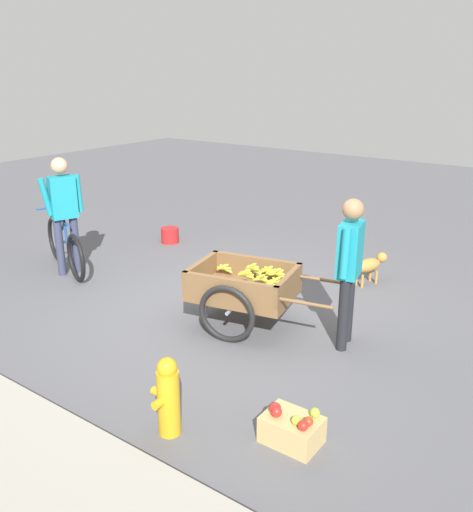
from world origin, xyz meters
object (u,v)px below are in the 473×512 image
bicycle (65,247)px  fruit_cart (245,289)px  dog (369,265)px  vendor_person (349,261)px  cyclist_person (63,206)px  fire_hydrant (168,396)px  plastic_bucket (170,235)px  apple_crate (292,428)px

bicycle → fruit_cart: bearing=-179.3°
fruit_cart → dog: (-0.64, -1.98, -0.17)m
vendor_person → cyclist_person: (4.04, 0.32, 0.05)m
fire_hydrant → dog: bearing=-90.5°
dog → plastic_bucket: (3.40, 0.19, -0.15)m
cyclist_person → fire_hydrant: size_ratio=2.44×
vendor_person → bicycle: (4.19, 0.26, -0.58)m
dog → plastic_bucket: size_ratio=2.18×
bicycle → apple_crate: (-4.54, 1.42, -0.23)m
fruit_cart → fire_hydrant: size_ratio=2.64×
fruit_cart → dog: bearing=-108.1°
fruit_cart → cyclist_person: (2.94, 0.10, 0.54)m
cyclist_person → apple_crate: bearing=162.7°
cyclist_person → plastic_bucket: bearing=-95.5°
vendor_person → apple_crate: bearing=101.7°
fruit_cart → dog: fruit_cart is taller
fire_hydrant → plastic_bucket: (3.36, -3.72, -0.21)m
fruit_cart → fire_hydrant: 2.02m
vendor_person → dog: 1.93m
fruit_cart → fire_hydrant: fruit_cart is taller
cyclist_person → dog: 4.20m
apple_crate → dog: bearing=-76.7°
fruit_cart → vendor_person: 1.24m
plastic_bucket → vendor_person: bearing=157.9°
bicycle → dog: bearing=-151.5°
fruit_cart → dog: 2.09m
fruit_cart → dog: size_ratio=2.77×
cyclist_person → plastic_bucket: cyclist_person is taller
vendor_person → apple_crate: vendor_person is taller
bicycle → apple_crate: bearing=162.6°
bicycle → plastic_bucket: bicycle is taller
cyclist_person → vendor_person: bearing=-175.5°
cyclist_person → fire_hydrant: (-3.54, 1.83, -0.64)m
apple_crate → fire_hydrant: bearing=28.6°
vendor_person → apple_crate: size_ratio=3.56×
cyclist_person → fire_hydrant: cyclist_person is taller
dog → fire_hydrant: bearing=89.5°
fire_hydrant → bicycle: bearing=-27.1°
plastic_bucket → apple_crate: apple_crate is taller
fruit_cart → apple_crate: size_ratio=4.02×
vendor_person → cyclist_person: bearing=4.5°
vendor_person → fruit_cart: bearing=11.5°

